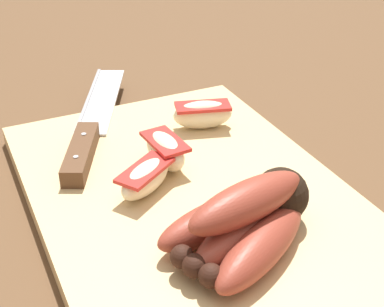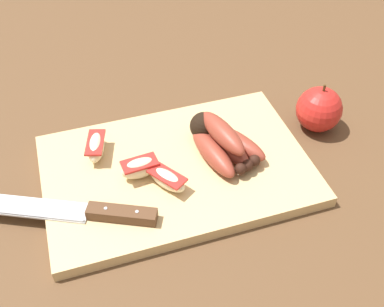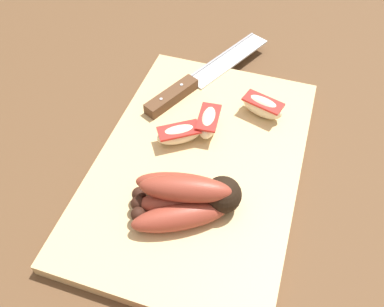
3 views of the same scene
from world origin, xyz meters
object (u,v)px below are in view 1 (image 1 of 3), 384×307
Objects in this scene: apple_wedge_near at (203,114)px; apple_wedge_far at (165,150)px; chefs_knife at (89,132)px; apple_wedge_middle at (145,178)px; banana_bunch at (248,221)px.

apple_wedge_far is (0.06, -0.07, 0.00)m from apple_wedge_near.
chefs_knife is 0.12m from apple_wedge_middle.
apple_wedge_far reaches higher than chefs_knife.
apple_wedge_near is (0.03, 0.12, 0.01)m from chefs_knife.
chefs_knife is 3.82× the size of apple_wedge_near.
banana_bunch is 0.11m from apple_wedge_middle.
apple_wedge_middle reaches higher than chefs_knife.
apple_wedge_near is at bearing 75.36° from chefs_knife.
banana_bunch reaches higher than apple_wedge_far.
chefs_knife is at bearing -171.23° from apple_wedge_middle.
banana_bunch reaches higher than chefs_knife.
apple_wedge_far is at bearing 30.83° from chefs_knife.
banana_bunch is 0.24m from chefs_knife.
chefs_knife is at bearing -163.53° from banana_bunch.
chefs_knife is 0.13m from apple_wedge_near.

